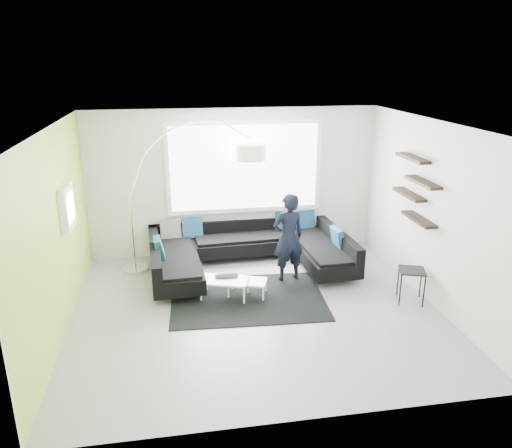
# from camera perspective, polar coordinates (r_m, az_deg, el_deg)

# --- Properties ---
(ground) EXTENTS (5.50, 5.50, 0.00)m
(ground) POSITION_cam_1_polar(r_m,az_deg,el_deg) (7.75, -0.01, -9.76)
(ground) COLOR gray
(ground) RESTS_ON ground
(room_shell) EXTENTS (5.54, 5.04, 2.82)m
(room_shell) POSITION_cam_1_polar(r_m,az_deg,el_deg) (7.28, 0.01, 3.68)
(room_shell) COLOR silver
(room_shell) RESTS_ON ground
(sectional_sofa) EXTENTS (3.61, 2.35, 0.75)m
(sectional_sofa) POSITION_cam_1_polar(r_m,az_deg,el_deg) (8.99, -0.76, -3.30)
(sectional_sofa) COLOR black
(sectional_sofa) RESTS_ON ground
(rug) EXTENTS (2.52, 1.90, 0.01)m
(rug) POSITION_cam_1_polar(r_m,az_deg,el_deg) (8.08, -0.95, -8.48)
(rug) COLOR black
(rug) RESTS_ON ground
(coffee_table) EXTENTS (1.07, 0.83, 0.31)m
(coffee_table) POSITION_cam_1_polar(r_m,az_deg,el_deg) (8.10, -2.28, -7.26)
(coffee_table) COLOR silver
(coffee_table) RESTS_ON ground
(arc_lamp) EXTENTS (2.44, 0.60, 2.65)m
(arc_lamp) POSITION_cam_1_polar(r_m,az_deg,el_deg) (8.92, -14.27, 2.67)
(arc_lamp) COLOR silver
(arc_lamp) RESTS_ON ground
(side_table) EXTENTS (0.50, 0.50, 0.54)m
(side_table) POSITION_cam_1_polar(r_m,az_deg,el_deg) (8.25, 17.26, -6.74)
(side_table) COLOR black
(side_table) RESTS_ON ground
(person) EXTENTS (0.72, 0.61, 1.54)m
(person) POSITION_cam_1_polar(r_m,az_deg,el_deg) (8.47, 3.71, -1.56)
(person) COLOR black
(person) RESTS_ON ground
(laptop) EXTENTS (0.38, 0.26, 0.03)m
(laptop) POSITION_cam_1_polar(r_m,az_deg,el_deg) (8.04, -3.37, -6.14)
(laptop) COLOR black
(laptop) RESTS_ON coffee_table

